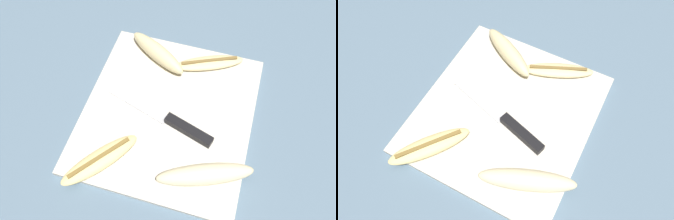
# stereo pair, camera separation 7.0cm
# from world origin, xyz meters

# --- Properties ---
(ground_plane) EXTENTS (4.00, 4.00, 0.00)m
(ground_plane) POSITION_xyz_m (0.00, 0.00, 0.00)
(ground_plane) COLOR slate
(cutting_board) EXTENTS (0.39, 0.36, 0.01)m
(cutting_board) POSITION_xyz_m (0.00, 0.00, 0.01)
(cutting_board) COLOR beige
(cutting_board) RESTS_ON ground_plane
(knife) EXTENTS (0.10, 0.25, 0.02)m
(knife) POSITION_xyz_m (-0.03, -0.03, 0.02)
(knife) COLOR black
(knife) RESTS_ON cutting_board
(banana_pale_long) EXTENTS (0.11, 0.19, 0.04)m
(banana_pale_long) POSITION_xyz_m (-0.12, -0.11, 0.03)
(banana_pale_long) COLOR beige
(banana_pale_long) RESTS_ON cutting_board
(banana_soft_right) EXTENTS (0.11, 0.16, 0.04)m
(banana_soft_right) POSITION_xyz_m (0.14, 0.07, 0.03)
(banana_soft_right) COLOR beige
(banana_soft_right) RESTS_ON cutting_board
(banana_ripe_center) EXTENTS (0.10, 0.16, 0.02)m
(banana_ripe_center) POSITION_xyz_m (0.15, -0.06, 0.02)
(banana_ripe_center) COLOR beige
(banana_ripe_center) RESTS_ON cutting_board
(banana_golden_short) EXTENTS (0.16, 0.14, 0.02)m
(banana_golden_short) POSITION_xyz_m (-0.15, 0.10, 0.02)
(banana_golden_short) COLOR #EDD689
(banana_golden_short) RESTS_ON cutting_board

